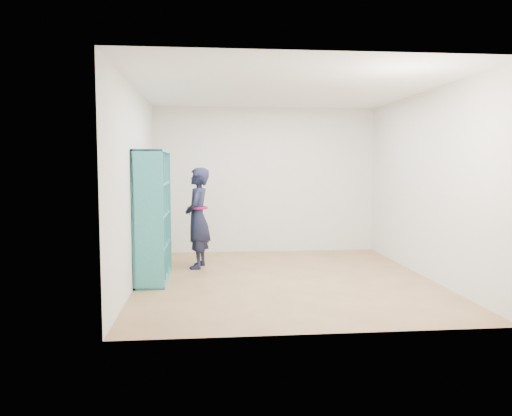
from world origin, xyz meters
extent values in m
plane|color=brown|center=(0.00, 0.00, 0.00)|extent=(4.50, 4.50, 0.00)
plane|color=white|center=(0.00, 0.00, 2.60)|extent=(4.50, 4.50, 0.00)
cube|color=silver|center=(-2.00, 0.00, 1.30)|extent=(0.02, 4.50, 2.60)
cube|color=silver|center=(2.00, 0.00, 1.30)|extent=(0.02, 4.50, 2.60)
cube|color=silver|center=(0.00, 2.25, 1.30)|extent=(4.00, 0.02, 2.60)
cube|color=silver|center=(0.00, -2.25, 1.30)|extent=(4.00, 0.02, 2.60)
cube|color=teal|center=(-1.80, -0.43, 0.89)|extent=(0.39, 0.03, 1.78)
cube|color=teal|center=(-1.80, 0.88, 0.89)|extent=(0.39, 0.03, 1.78)
cube|color=teal|center=(-1.80, 0.23, 0.01)|extent=(0.39, 1.33, 0.03)
cube|color=teal|center=(-1.80, 0.23, 1.76)|extent=(0.39, 1.33, 0.03)
cube|color=teal|center=(-1.98, 0.23, 0.89)|extent=(0.03, 1.33, 1.78)
cube|color=teal|center=(-1.80, 0.01, 0.89)|extent=(0.36, 0.03, 1.72)
cube|color=teal|center=(-1.80, 0.44, 0.89)|extent=(0.36, 0.03, 1.72)
cube|color=teal|center=(-1.80, 0.23, 0.46)|extent=(0.36, 1.28, 0.03)
cube|color=teal|center=(-1.80, 0.23, 0.89)|extent=(0.36, 1.28, 0.03)
cube|color=teal|center=(-1.80, 0.23, 1.32)|extent=(0.36, 1.28, 0.03)
cube|color=beige|center=(-1.77, -0.21, 0.07)|extent=(0.24, 0.16, 0.06)
cube|color=black|center=(-1.76, -0.27, 0.59)|extent=(0.20, 0.18, 0.23)
cube|color=maroon|center=(-1.76, -0.27, 1.04)|extent=(0.20, 0.18, 0.28)
cube|color=silver|center=(-1.77, -0.21, 1.38)|extent=(0.24, 0.16, 0.09)
cube|color=navy|center=(-1.76, 0.16, 0.16)|extent=(0.20, 0.18, 0.23)
cube|color=brown|center=(-1.76, 0.16, 0.63)|extent=(0.20, 0.18, 0.32)
cube|color=#BFB28C|center=(-1.77, 0.22, 0.93)|extent=(0.24, 0.16, 0.06)
cube|color=#26594C|center=(-1.76, 0.16, 1.49)|extent=(0.20, 0.18, 0.31)
cube|color=beige|center=(-1.76, 0.59, 0.19)|extent=(0.20, 0.18, 0.29)
cube|color=black|center=(-1.77, 0.64, 0.52)|extent=(0.24, 0.16, 0.09)
cube|color=maroon|center=(-1.76, 0.59, 1.05)|extent=(0.20, 0.18, 0.30)
cube|color=silver|center=(-1.76, 0.59, 1.49)|extent=(0.20, 0.18, 0.32)
imported|color=black|center=(-1.20, 0.90, 0.77)|extent=(0.45, 0.61, 1.54)
torus|color=#A10C41|center=(-1.20, 0.90, 0.93)|extent=(0.36, 0.36, 0.04)
cube|color=silver|center=(-1.33, 1.02, 0.87)|extent=(0.03, 0.12, 0.15)
cube|color=black|center=(-1.33, 1.02, 0.87)|extent=(0.02, 0.12, 0.14)
camera|label=1|loc=(-1.06, -6.72, 1.59)|focal=35.00mm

